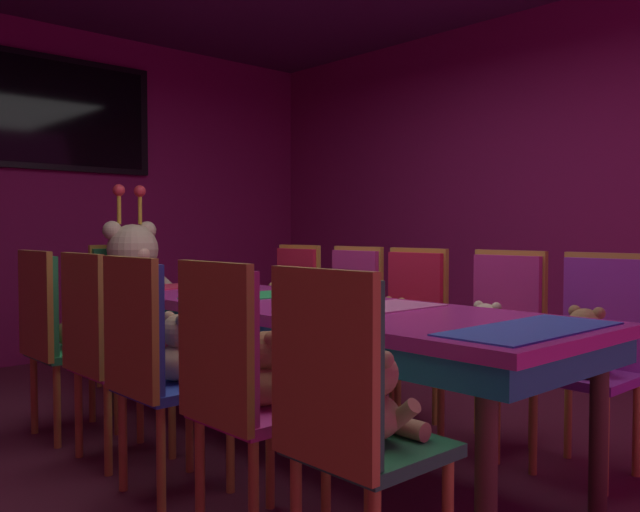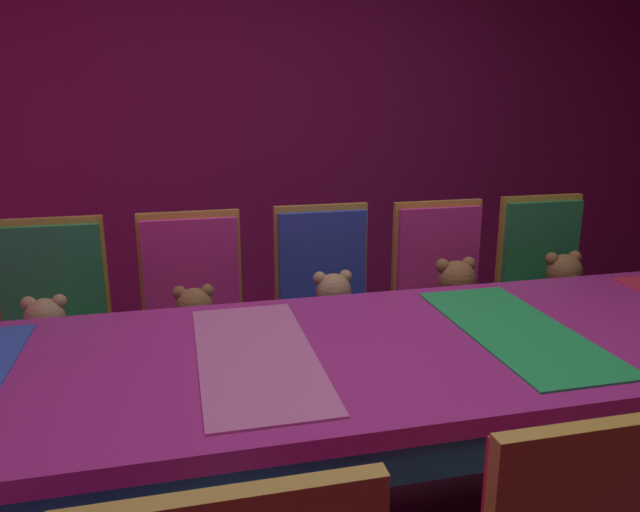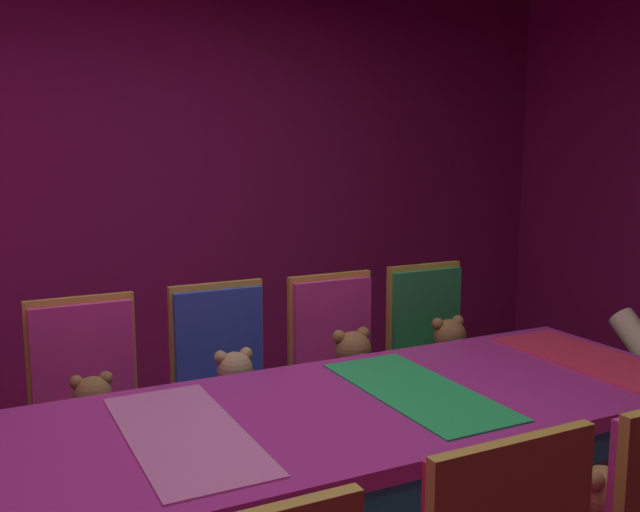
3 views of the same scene
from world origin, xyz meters
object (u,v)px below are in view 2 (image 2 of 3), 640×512
(chair_left_4, at_px, (544,280))
(teddy_left_0, at_px, (47,339))
(chair_left_0, at_px, (54,321))
(teddy_left_3, at_px, (456,301))
(teddy_left_1, at_px, (195,327))
(chair_left_2, at_px, (325,297))
(banquet_table, at_px, (391,369))
(chair_left_3, at_px, (441,290))
(chair_left_1, at_px, (194,310))
(teddy_left_2, at_px, (334,312))
(teddy_left_4, at_px, (563,291))

(chair_left_4, bearing_deg, teddy_left_0, -85.62)
(chair_left_0, xyz_separation_m, teddy_left_3, (0.15, 1.61, -0.00))
(teddy_left_1, distance_m, chair_left_2, 0.58)
(banquet_table, xyz_separation_m, teddy_left_0, (-0.67, -1.08, -0.08))
(chair_left_0, xyz_separation_m, teddy_left_0, (0.14, -0.00, -0.02))
(chair_left_3, bearing_deg, teddy_left_3, 0.00)
(banquet_table, height_order, chair_left_1, chair_left_1)
(chair_left_1, xyz_separation_m, teddy_left_2, (0.12, 0.55, -0.01))
(chair_left_3, distance_m, chair_left_4, 0.53)
(banquet_table, height_order, chair_left_4, chair_left_4)
(chair_left_2, relative_size, chair_left_4, 1.00)
(teddy_left_3, relative_size, teddy_left_4, 1.04)
(chair_left_2, relative_size, teddy_left_3, 2.91)
(chair_left_0, bearing_deg, teddy_left_1, 75.04)
(teddy_left_2, height_order, teddy_left_4, teddy_left_4)
(chair_left_3, height_order, chair_left_4, same)
(teddy_left_0, bearing_deg, teddy_left_1, 90.23)
(teddy_left_1, height_order, teddy_left_4, teddy_left_4)
(teddy_left_3, relative_size, chair_left_4, 0.34)
(teddy_left_1, bearing_deg, teddy_left_4, 90.58)
(banquet_table, height_order, teddy_left_4, teddy_left_4)
(chair_left_2, distance_m, teddy_left_3, 0.55)
(teddy_left_0, height_order, chair_left_1, chair_left_1)
(teddy_left_1, relative_size, chair_left_2, 0.30)
(teddy_left_2, distance_m, chair_left_4, 1.06)
(chair_left_2, bearing_deg, teddy_left_0, -81.08)
(banquet_table, height_order, teddy_left_0, banquet_table)
(banquet_table, bearing_deg, teddy_left_3, 141.37)
(chair_left_0, bearing_deg, chair_left_4, 90.54)
(teddy_left_0, bearing_deg, chair_left_3, 94.99)
(chair_left_4, bearing_deg, chair_left_0, -89.46)
(chair_left_0, xyz_separation_m, chair_left_2, (-0.03, 1.08, 0.00))
(teddy_left_1, distance_m, teddy_left_3, 1.08)
(teddy_left_0, height_order, teddy_left_2, teddy_left_2)
(teddy_left_1, distance_m, chair_left_4, 1.62)
(banquet_table, bearing_deg, teddy_left_4, 123.00)
(chair_left_1, xyz_separation_m, teddy_left_3, (0.15, 1.08, -0.00))
(chair_left_2, bearing_deg, teddy_left_2, -0.00)
(chair_left_1, relative_size, chair_left_4, 1.00)
(chair_left_1, bearing_deg, teddy_left_3, 82.03)
(chair_left_0, bearing_deg, teddy_left_2, 83.82)
(teddy_left_2, xyz_separation_m, teddy_left_4, (0.01, 1.05, 0.01))
(chair_left_1, relative_size, chair_left_2, 1.00)
(chair_left_1, distance_m, teddy_left_3, 1.09)
(teddy_left_3, bearing_deg, teddy_left_0, -90.20)
(chair_left_2, distance_m, teddy_left_2, 0.14)
(teddy_left_2, bearing_deg, teddy_left_3, 86.55)
(teddy_left_1, height_order, teddy_left_3, teddy_left_3)
(chair_left_1, height_order, teddy_left_4, chair_left_1)
(chair_left_0, xyz_separation_m, chair_left_4, (-0.02, 2.14, 0.00))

